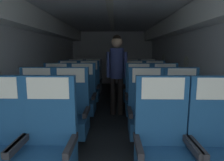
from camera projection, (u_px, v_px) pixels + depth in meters
The scene contains 22 objects.
ground at pixel (111, 113), 4.12m from camera, with size 3.44×7.79×0.02m, color #23282D.
fuselage_shell at pixel (111, 41), 4.12m from camera, with size 3.32×7.44×2.16m.
seat_a_left_aisle at pixel (48, 148), 1.70m from camera, with size 0.51×0.47×1.12m.
seat_a_right_aisle at pixel (218, 150), 1.68m from camera, with size 0.51×0.47×1.12m.
seat_a_right_window at pixel (163, 149), 1.69m from camera, with size 0.51×0.47×1.12m.
seat_b_left_window at pixel (37, 114), 2.61m from camera, with size 0.51×0.47×1.12m.
seat_b_left_aisle at pixel (71, 115), 2.59m from camera, with size 0.51×0.47×1.12m.
seat_b_right_aisle at pixel (182, 116), 2.56m from camera, with size 0.51×0.47×1.12m.
seat_b_right_window at pixel (146, 115), 2.58m from camera, with size 0.51×0.47×1.12m.
seat_c_left_window at pixel (56, 98), 3.50m from camera, with size 0.51×0.47×1.12m.
seat_c_left_aisle at pixel (82, 99), 3.47m from camera, with size 0.51×0.47×1.12m.
seat_c_right_aisle at pixel (165, 99), 3.46m from camera, with size 0.51×0.47×1.12m.
seat_c_right_window at pixel (139, 99), 3.45m from camera, with size 0.51×0.47×1.12m.
seat_d_left_window at pixel (68, 89), 4.37m from camera, with size 0.51×0.47×1.12m.
seat_d_left_aisle at pixel (89, 89), 4.38m from camera, with size 0.51×0.47×1.12m.
seat_d_right_aisle at pixel (155, 89), 4.34m from camera, with size 0.51×0.47×1.12m.
seat_d_right_window at pixel (134, 89), 4.35m from camera, with size 0.51×0.47×1.12m.
seat_e_left_window at pixel (76, 82), 5.27m from camera, with size 0.51×0.47×1.12m.
seat_e_left_aisle at pixel (93, 82), 5.25m from camera, with size 0.51×0.47×1.12m.
seat_e_right_aisle at pixel (148, 83), 5.22m from camera, with size 0.51×0.47×1.12m.
seat_e_right_window at pixel (131, 82), 5.24m from camera, with size 0.51×0.47×1.12m.
flight_attendant at pixel (117, 66), 3.86m from camera, with size 0.43×0.28×1.67m.
Camera 1 is at (0.09, -0.25, 1.35)m, focal length 30.00 mm.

